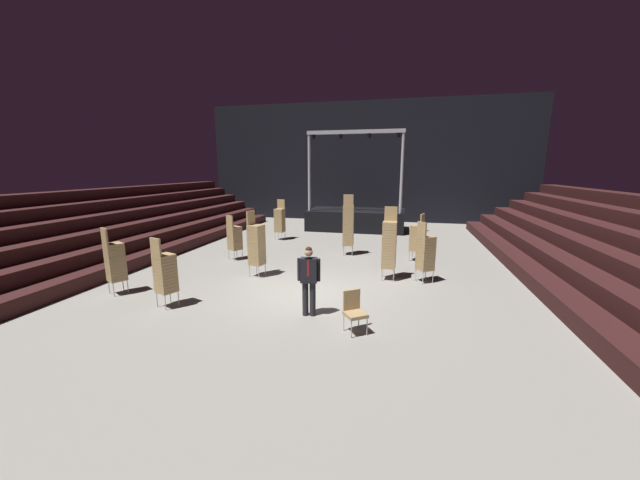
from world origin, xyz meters
TOP-DOWN VIEW (x-y plane):
  - ground_plane at (0.00, 0.00)m, footprint 22.00×30.00m
  - arena_end_wall at (0.00, 15.00)m, footprint 22.00×0.30m
  - bleacher_bank_left at (-8.75, 1.00)m, footprint 4.50×24.00m
  - stage_riser at (0.00, 11.14)m, footprint 5.61×2.84m
  - man_with_tie at (0.52, -1.52)m, footprint 0.57×0.28m
  - chair_stack_front_left at (-3.38, 7.24)m, footprint 0.49×0.49m
  - chair_stack_front_right at (-3.78, 3.06)m, footprint 0.60×0.60m
  - chair_stack_mid_left at (2.31, 1.85)m, footprint 0.45×0.45m
  - chair_stack_mid_right at (-5.30, -1.32)m, footprint 0.60×0.60m
  - chair_stack_mid_centre at (-3.27, -1.83)m, footprint 0.57×0.57m
  - chair_stack_rear_left at (3.27, 4.53)m, footprint 0.57×0.57m
  - chair_stack_rear_right at (-2.04, 1.22)m, footprint 0.53×0.53m
  - chair_stack_rear_centre at (0.50, 4.88)m, footprint 0.48×0.48m
  - chair_stack_aisle_left at (3.45, 1.86)m, footprint 0.61×0.61m
  - loose_chair_near_man at (1.73, -2.14)m, footprint 0.61×0.61m

SIDE VIEW (x-z plane):
  - ground_plane at x=0.00m, z-range -0.10..0.00m
  - loose_chair_near_man at x=1.73m, z-range 0.06..1.01m
  - stage_riser at x=0.00m, z-range -2.13..3.49m
  - chair_stack_front_right at x=-3.78m, z-range 0.00..1.80m
  - chair_stack_mid_centre at x=-3.27m, z-range 0.00..1.88m
  - chair_stack_rear_left at x=3.27m, z-range 0.00..1.88m
  - chair_stack_mid_right at x=-5.30m, z-range 0.00..1.97m
  - chair_stack_aisle_left at x=3.45m, z-range 0.00..1.97m
  - man_with_tie at x=0.52m, z-range 0.12..1.87m
  - chair_stack_front_left at x=-3.38m, z-range 0.00..2.05m
  - chair_stack_rear_right at x=-2.04m, z-range 0.00..2.22m
  - chair_stack_mid_left at x=2.31m, z-range 0.00..2.39m
  - chair_stack_rear_centre at x=0.50m, z-range 0.00..2.56m
  - bleacher_bank_left at x=-8.75m, z-range 0.00..2.70m
  - arena_end_wall at x=0.00m, z-range 0.00..8.00m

